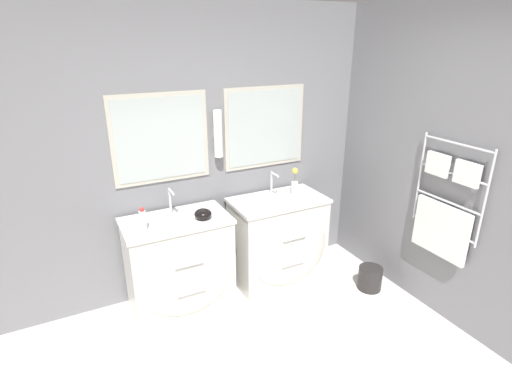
# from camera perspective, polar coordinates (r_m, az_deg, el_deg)

# --- Properties ---
(wall_back) EXTENTS (4.90, 0.16, 2.60)m
(wall_back) POSITION_cam_1_polar(r_m,az_deg,el_deg) (3.65, -8.14, 5.38)
(wall_back) COLOR slate
(wall_back) RESTS_ON ground_plane
(wall_right) EXTENTS (0.13, 4.01, 2.60)m
(wall_right) POSITION_cam_1_polar(r_m,az_deg,el_deg) (3.69, 23.91, 3.70)
(wall_right) COLOR slate
(wall_right) RESTS_ON ground_plane
(vanity_left) EXTENTS (0.90, 0.57, 0.86)m
(vanity_left) POSITION_cam_1_polar(r_m,az_deg,el_deg) (3.59, -10.76, -10.16)
(vanity_left) COLOR silver
(vanity_left) RESTS_ON ground_plane
(vanity_right) EXTENTS (0.90, 0.57, 0.86)m
(vanity_right) POSITION_cam_1_polar(r_m,az_deg,el_deg) (3.93, 3.32, -6.88)
(vanity_right) COLOR silver
(vanity_right) RESTS_ON ground_plane
(faucet_left) EXTENTS (0.17, 0.14, 0.23)m
(faucet_left) POSITION_cam_1_polar(r_m,az_deg,el_deg) (3.48, -12.09, -1.35)
(faucet_left) COLOR silver
(faucet_left) RESTS_ON vanity_left
(faucet_right) EXTENTS (0.17, 0.14, 0.23)m
(faucet_right) POSITION_cam_1_polar(r_m,az_deg,el_deg) (3.83, 2.34, 1.21)
(faucet_right) COLOR silver
(faucet_right) RESTS_ON vanity_right
(toiletry_bottle) EXTENTS (0.05, 0.05, 0.19)m
(toiletry_bottle) POSITION_cam_1_polar(r_m,az_deg,el_deg) (3.26, -15.86, -3.88)
(toiletry_bottle) COLOR silver
(toiletry_bottle) RESTS_ON vanity_left
(amenity_bowl) EXTENTS (0.15, 0.15, 0.09)m
(amenity_bowl) POSITION_cam_1_polar(r_m,az_deg,el_deg) (3.38, -7.58, -3.13)
(amenity_bowl) COLOR black
(amenity_bowl) RESTS_ON vanity_left
(flower_vase) EXTENTS (0.07, 0.07, 0.27)m
(flower_vase) POSITION_cam_1_polar(r_m,az_deg,el_deg) (3.87, 5.55, 1.26)
(flower_vase) COLOR silver
(flower_vase) RESTS_ON vanity_right
(soap_dish) EXTENTS (0.08, 0.06, 0.04)m
(soap_dish) POSITION_cam_1_polar(r_m,az_deg,el_deg) (3.57, 1.72, -2.04)
(soap_dish) COLOR white
(soap_dish) RESTS_ON vanity_right
(waste_bin) EXTENTS (0.23, 0.23, 0.23)m
(waste_bin) POSITION_cam_1_polar(r_m,az_deg,el_deg) (4.10, 15.97, -11.67)
(waste_bin) COLOR #282626
(waste_bin) RESTS_ON ground_plane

